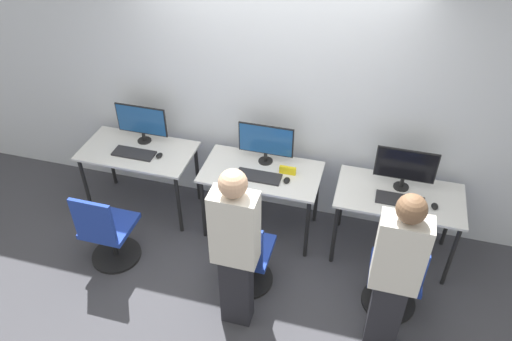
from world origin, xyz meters
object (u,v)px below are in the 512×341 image
at_px(monitor_left, 141,122).
at_px(monitor_right, 406,167).
at_px(mouse_left, 159,155).
at_px(mouse_center, 287,180).
at_px(office_chair_center, 245,258).
at_px(keyboard_right, 400,200).
at_px(office_chair_left, 108,234).
at_px(keyboard_left, 134,153).
at_px(monitor_center, 266,142).
at_px(person_center, 235,247).
at_px(mouse_right, 435,206).
at_px(keyboard_center, 259,176).
at_px(person_right, 395,272).
at_px(office_chair_right, 394,281).

relative_size(monitor_left, monitor_right, 1.00).
xyz_separation_m(mouse_left, mouse_center, (1.32, -0.04, 0.00)).
bearing_deg(monitor_right, office_chair_center, -144.70).
height_order(office_chair_center, monitor_right, monitor_right).
height_order(office_chair_center, keyboard_right, office_chair_center).
distance_m(mouse_left, office_chair_left, 0.91).
height_order(keyboard_left, mouse_center, mouse_center).
distance_m(monitor_center, person_center, 1.31).
relative_size(keyboard_left, office_chair_center, 0.49).
distance_m(keyboard_left, mouse_left, 0.27).
distance_m(mouse_left, mouse_center, 1.32).
distance_m(monitor_center, mouse_right, 1.65).
distance_m(mouse_center, office_chair_center, 0.82).
distance_m(monitor_center, office_chair_center, 1.13).
bearing_deg(mouse_left, keyboard_right, -0.98).
xyz_separation_m(monitor_left, keyboard_center, (1.31, -0.27, -0.23)).
relative_size(monitor_left, keyboard_center, 1.26).
relative_size(keyboard_center, mouse_center, 4.78).
distance_m(monitor_left, person_right, 2.89).
relative_size(keyboard_left, mouse_right, 4.78).
bearing_deg(monitor_center, keyboard_left, -169.70).
distance_m(monitor_center, person_right, 1.79).
relative_size(monitor_center, office_chair_center, 0.62).
distance_m(monitor_right, office_chair_right, 1.02).
xyz_separation_m(office_chair_center, mouse_right, (1.55, 0.67, 0.41)).
relative_size(keyboard_center, person_right, 0.27).
height_order(monitor_left, person_right, person_right).
height_order(keyboard_right, mouse_right, mouse_right).
relative_size(mouse_right, person_right, 0.06).
bearing_deg(keyboard_left, monitor_left, 90.00).
distance_m(office_chair_left, keyboard_right, 2.72).
bearing_deg(monitor_left, person_center, -42.87).
distance_m(person_center, mouse_right, 1.84).
height_order(keyboard_left, office_chair_left, office_chair_left).
distance_m(mouse_left, office_chair_center, 1.39).
bearing_deg(monitor_left, mouse_left, -39.28).
bearing_deg(keyboard_left, mouse_center, -0.61).
xyz_separation_m(monitor_left, mouse_center, (1.59, -0.26, -0.22)).
distance_m(keyboard_right, person_right, 0.97).
bearing_deg(mouse_center, monitor_right, 11.20).
distance_m(monitor_left, keyboard_right, 2.65).
bearing_deg(mouse_center, keyboard_left, 179.39).
bearing_deg(keyboard_right, mouse_right, -1.91).
bearing_deg(person_center, monitor_center, 94.21).
xyz_separation_m(keyboard_left, mouse_center, (1.59, -0.02, 0.01)).
bearing_deg(office_chair_center, person_right, -12.65).
bearing_deg(office_chair_left, person_center, -12.60).
height_order(monitor_right, person_right, person_right).
height_order(keyboard_center, mouse_center, mouse_center).
xyz_separation_m(mouse_left, monitor_center, (1.05, 0.21, 0.22)).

